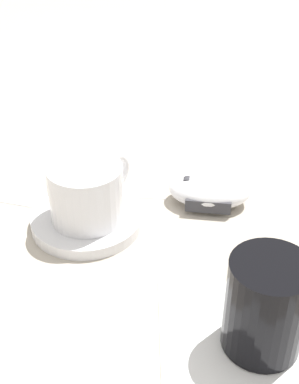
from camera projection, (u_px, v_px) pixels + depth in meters
The scene contains 7 objects.
ground_plane at pixel (179, 290), 0.52m from camera, with size 3.00×3.00×0.00m, color #B2A899.
saucer at pixel (87, 220), 0.61m from camera, with size 0.13×0.13×0.01m, color white.
coffee_cup at pixel (88, 192), 0.58m from camera, with size 0.10×0.08×0.07m.
computer_mouse at pixel (209, 190), 0.64m from camera, with size 0.11×0.10×0.03m.
mouse_cable at pixel (9, 206), 0.64m from camera, with size 0.36×0.09×0.00m.
napkin_under_glass at pixel (257, 348), 0.46m from camera, with size 0.17×0.17×0.00m, color white.
drinking_glass at pixel (266, 305), 0.44m from camera, with size 0.07×0.07×0.09m, color black.
Camera 1 is at (-0.17, -0.34, 0.37)m, focal length 50.00 mm.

